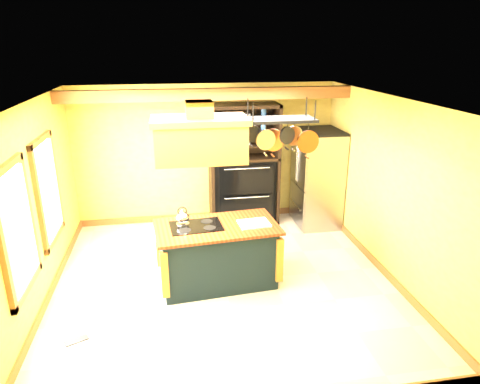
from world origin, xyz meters
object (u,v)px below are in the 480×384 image
object	(u,v)px
pot_rack	(281,129)
kitchen_island	(217,254)
hutch	(244,178)
range_hood	(200,137)
refrigerator	(317,180)

from	to	relation	value
pot_rack	kitchen_island	bearing A→B (deg)	179.96
hutch	kitchen_island	bearing A→B (deg)	-109.60
pot_rack	range_hood	bearing A→B (deg)	180.00
kitchen_island	refrigerator	size ratio (longest dim) A/B	1.00
range_hood	refrigerator	bearing A→B (deg)	38.45
kitchen_island	pot_rack	xyz separation A→B (m)	(0.91, -0.00, 1.83)
kitchen_island	refrigerator	xyz separation A→B (m)	(2.18, 1.88, 0.42)
kitchen_island	refrigerator	world-z (taller)	refrigerator
refrigerator	hutch	world-z (taller)	hutch
kitchen_island	pot_rack	size ratio (longest dim) A/B	1.79
refrigerator	hutch	distance (m)	1.43
kitchen_island	range_hood	world-z (taller)	range_hood
pot_rack	refrigerator	world-z (taller)	pot_rack
kitchen_island	range_hood	size ratio (longest dim) A/B	1.44
range_hood	hutch	size ratio (longest dim) A/B	0.55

